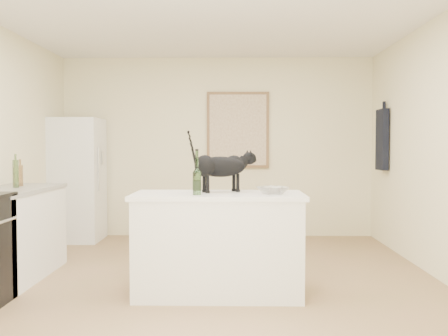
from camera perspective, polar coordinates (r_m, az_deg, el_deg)
floor at (r=4.82m, az=-1.80°, el=-13.34°), size 5.50×5.50×0.00m
ceiling at (r=4.82m, az=-1.84°, el=17.96°), size 5.50×5.50×0.00m
wall_back at (r=7.39m, az=-0.76°, el=2.36°), size 4.50×0.00×4.50m
wall_front at (r=1.90m, az=-5.95°, el=2.07°), size 4.50×0.00×4.50m
island_base at (r=4.52m, az=-0.65°, el=-8.79°), size 1.44×0.67×0.86m
island_top at (r=4.46m, az=-0.66°, el=-3.11°), size 1.50×0.70×0.04m
left_cabinets at (r=5.47m, az=-22.67°, el=-7.02°), size 0.60×1.40×0.86m
left_countertop at (r=5.41m, az=-22.75°, el=-2.32°), size 0.62×1.44×0.04m
fridge at (r=7.33m, az=-16.28°, el=-1.26°), size 0.68×0.68×1.70m
artwork_frame at (r=7.36m, az=1.57°, el=4.30°), size 0.90×0.03×1.10m
artwork_canvas at (r=7.34m, az=1.57°, el=4.31°), size 0.82×0.00×1.02m
hanging_garment at (r=6.97m, az=17.39°, el=3.06°), size 0.08×0.34×0.80m
black_cat at (r=4.54m, az=-0.45°, el=-0.16°), size 0.61×0.40×0.41m
wine_bottle at (r=4.30m, az=-3.07°, el=-0.77°), size 0.10×0.10×0.34m
glass_bowl at (r=4.38m, az=5.49°, el=-2.54°), size 0.33×0.33×0.06m
fridge_paper at (r=7.33m, az=-13.47°, el=1.13°), size 0.03×0.15×0.19m
counter_bottle_cluster at (r=5.54m, az=-22.23°, el=-0.68°), size 0.10×0.26×0.28m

